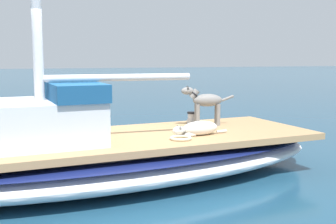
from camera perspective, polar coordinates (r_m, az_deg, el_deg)
The scene contains 7 objects.
ground_plane at distance 6.54m, azimuth -8.46°, elevation -9.17°, with size 120.00×120.00×0.00m, color navy.
sailboat_main at distance 6.45m, azimuth -8.52°, elevation -6.32°, with size 3.24×7.45×0.66m.
cabin_house at distance 6.12m, azimuth -18.75°, elevation -0.99°, with size 1.62×2.35×0.84m.
dog_grey at distance 7.42m, azimuth 4.97°, elevation 1.41°, with size 0.31×0.93×0.70m.
dog_white at distance 6.53m, azimuth 4.05°, elevation -2.22°, with size 0.34×0.95×0.22m.
deck_winch at distance 7.68m, azimuth 3.15°, elevation -0.80°, with size 0.16×0.16×0.21m.
coiled_rope at distance 6.20m, azimuth 1.73°, elevation -3.52°, with size 0.32×0.32×0.04m, color beige.
Camera 1 is at (-6.18, 1.03, 1.87)m, focal length 45.38 mm.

